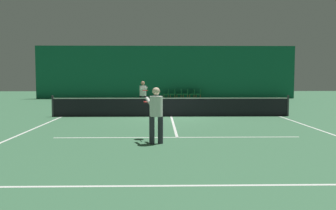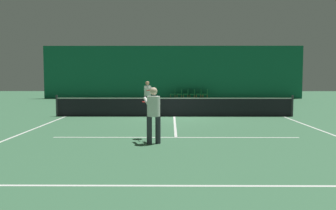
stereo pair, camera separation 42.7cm
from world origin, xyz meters
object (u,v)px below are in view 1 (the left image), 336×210
at_px(tennis_net, 171,106).
at_px(player_near, 156,111).
at_px(courtside_chair_0, 167,93).
at_px(courtside_chair_4, 193,93).
at_px(courtside_chair_3, 186,93).
at_px(courtside_chair_1, 173,93).
at_px(player_far, 143,93).
at_px(courtside_chair_2, 180,93).
at_px(courtside_chair_5, 199,93).

distance_m(tennis_net, player_near, 7.56).
relative_size(courtside_chair_0, courtside_chair_4, 1.00).
bearing_deg(courtside_chair_3, courtside_chair_1, -90.00).
bearing_deg(player_far, courtside_chair_0, 162.04).
xyz_separation_m(courtside_chair_0, courtside_chair_1, (0.57, 0.00, 0.00)).
relative_size(courtside_chair_2, courtside_chair_4, 1.00).
relative_size(courtside_chair_2, courtside_chair_5, 1.00).
bearing_deg(courtside_chair_3, courtside_chair_4, 90.00).
height_order(courtside_chair_2, courtside_chair_5, same).
distance_m(tennis_net, courtside_chair_1, 14.00).
xyz_separation_m(courtside_chair_1, courtside_chair_4, (1.70, 0.00, 0.00)).
relative_size(player_near, courtside_chair_2, 2.05).
height_order(tennis_net, courtside_chair_5, tennis_net).
xyz_separation_m(player_near, courtside_chair_0, (0.77, 21.50, -0.52)).
height_order(player_near, courtside_chair_1, player_near).
relative_size(tennis_net, player_far, 6.96).
relative_size(tennis_net, courtside_chair_2, 14.29).
xyz_separation_m(tennis_net, courtside_chair_1, (0.64, 13.99, -0.03)).
xyz_separation_m(courtside_chair_0, courtside_chair_3, (1.70, 0.00, 0.00)).
relative_size(player_near, courtside_chair_1, 2.05).
height_order(player_near, player_far, player_far).
relative_size(courtside_chair_0, courtside_chair_1, 1.00).
xyz_separation_m(courtside_chair_2, courtside_chair_5, (1.70, 0.00, 0.00)).
xyz_separation_m(player_far, courtside_chair_2, (2.78, 10.44, -0.52)).
height_order(player_near, courtside_chair_3, player_near).
height_order(player_far, courtside_chair_2, player_far).
xyz_separation_m(courtside_chair_0, courtside_chair_4, (2.27, 0.00, 0.00)).
distance_m(player_far, courtside_chair_3, 10.97).
bearing_deg(courtside_chair_2, courtside_chair_0, -90.00).
bearing_deg(courtside_chair_5, player_near, -9.53).
relative_size(courtside_chair_1, courtside_chair_3, 1.00).
bearing_deg(tennis_net, courtside_chair_3, 82.79).
distance_m(player_near, courtside_chair_0, 21.52).
bearing_deg(tennis_net, courtside_chair_4, 80.51).
relative_size(tennis_net, courtside_chair_3, 14.29).
xyz_separation_m(player_far, courtside_chair_4, (3.91, 10.44, -0.52)).
distance_m(courtside_chair_2, courtside_chair_5, 1.70).
bearing_deg(player_far, courtside_chair_3, 153.22).
relative_size(courtside_chair_1, courtside_chair_2, 1.00).
bearing_deg(courtside_chair_1, courtside_chair_5, 90.00).
bearing_deg(player_far, courtside_chair_5, 147.76).
bearing_deg(courtside_chair_4, tennis_net, -9.49).
distance_m(player_near, player_far, 11.10).
distance_m(player_near, courtside_chair_5, 21.81).
bearing_deg(courtside_chair_0, courtside_chair_5, 90.00).
relative_size(player_far, courtside_chair_3, 2.05).
distance_m(courtside_chair_0, courtside_chair_4, 2.27).
bearing_deg(courtside_chair_5, courtside_chair_2, -90.00).
height_order(player_far, courtside_chair_3, player_far).
distance_m(player_near, courtside_chair_4, 21.72).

